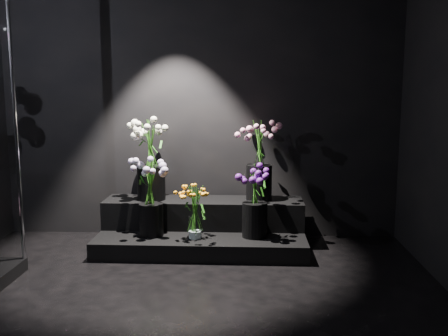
{
  "coord_description": "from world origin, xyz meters",
  "views": [
    {
      "loc": [
        0.5,
        -3.03,
        1.5
      ],
      "look_at": [
        0.29,
        1.2,
        0.83
      ],
      "focal_mm": 40.0,
      "sensor_mm": 36.0,
      "label": 1
    }
  ],
  "objects": [
    {
      "name": "display_riser",
      "position": [
        0.06,
        1.61,
        0.18
      ],
      "size": [
        1.94,
        0.86,
        0.43
      ],
      "color": "black",
      "rests_on": "floor"
    },
    {
      "name": "bouquet_purple",
      "position": [
        0.56,
        1.4,
        0.52
      ],
      "size": [
        0.42,
        0.42,
        0.62
      ],
      "rotation": [
        0.0,
        0.0,
        0.38
      ],
      "color": "black",
      "rests_on": "display_riser"
    },
    {
      "name": "bouquet_orange_bells",
      "position": [
        0.02,
        1.32,
        0.42
      ],
      "size": [
        0.34,
        0.34,
        0.5
      ],
      "rotation": [
        0.0,
        0.0,
        0.36
      ],
      "color": "white",
      "rests_on": "display_riser"
    },
    {
      "name": "bouquet_cream_roses",
      "position": [
        -0.45,
        1.71,
        0.87
      ],
      "size": [
        0.46,
        0.46,
        0.77
      ],
      "rotation": [
        0.0,
        0.0,
        0.22
      ],
      "color": "black",
      "rests_on": "display_riser"
    },
    {
      "name": "wall_front",
      "position": [
        0.0,
        -2.0,
        1.4
      ],
      "size": [
        4.0,
        0.0,
        4.0
      ],
      "primitive_type": "plane",
      "rotation": [
        -1.57,
        0.0,
        0.0
      ],
      "color": "black",
      "rests_on": "floor"
    },
    {
      "name": "bouquet_lilac",
      "position": [
        -0.39,
        1.39,
        0.56
      ],
      "size": [
        0.43,
        0.43,
        0.69
      ],
      "rotation": [
        0.0,
        0.0,
        -0.24
      ],
      "color": "black",
      "rests_on": "display_riser"
    },
    {
      "name": "bouquet_pink_roses",
      "position": [
        0.6,
        1.75,
        0.87
      ],
      "size": [
        0.5,
        0.5,
        0.76
      ],
      "rotation": [
        0.0,
        0.0,
        -0.38
      ],
      "color": "black",
      "rests_on": "display_riser"
    },
    {
      "name": "wall_back",
      "position": [
        0.0,
        2.0,
        1.4
      ],
      "size": [
        4.0,
        0.0,
        4.0
      ],
      "primitive_type": "plane",
      "rotation": [
        1.57,
        0.0,
        0.0
      ],
      "color": "black",
      "rests_on": "floor"
    },
    {
      "name": "floor",
      "position": [
        0.0,
        0.0,
        0.0
      ],
      "size": [
        4.0,
        4.0,
        0.0
      ],
      "primitive_type": "plane",
      "color": "black",
      "rests_on": "ground"
    }
  ]
}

